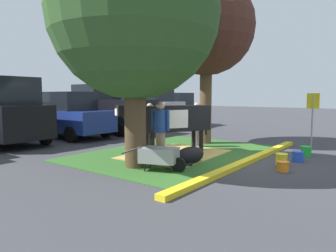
% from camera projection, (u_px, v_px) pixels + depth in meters
% --- Properties ---
extents(ground_plane, '(80.00, 80.00, 0.00)m').
position_uv_depth(ground_plane, '(235.00, 160.00, 8.90)').
color(ground_plane, '#38383D').
extents(grass_island, '(6.66, 4.62, 0.02)m').
position_uv_depth(grass_island, '(176.00, 153.00, 10.02)').
color(grass_island, '#2D5B23').
rests_on(grass_island, ground).
extents(curb_yellow, '(7.86, 0.24, 0.12)m').
position_uv_depth(curb_yellow, '(248.00, 161.00, 8.53)').
color(curb_yellow, yellow).
rests_on(curb_yellow, ground).
extents(hay_bedding, '(3.30, 2.53, 0.04)m').
position_uv_depth(hay_bedding, '(176.00, 154.00, 9.64)').
color(hay_bedding, tan).
rests_on(hay_bedding, ground).
extents(shade_tree_left, '(4.27, 4.27, 6.03)m').
position_uv_depth(shade_tree_left, '(134.00, 14.00, 7.65)').
color(shade_tree_left, '#4C3823').
rests_on(shade_tree_left, ground).
extents(shade_tree_right, '(3.60, 3.60, 6.21)m').
position_uv_depth(shade_tree_right, '(207.00, 28.00, 11.52)').
color(shade_tree_right, brown).
rests_on(shade_tree_right, ground).
extents(cow_holstein, '(2.93, 1.80, 1.58)m').
position_uv_depth(cow_holstein, '(171.00, 119.00, 9.76)').
color(cow_holstein, black).
rests_on(cow_holstein, ground).
extents(calf_lying, '(1.32, 0.58, 0.48)m').
position_uv_depth(calf_lying, '(189.00, 156.00, 8.32)').
color(calf_lying, black).
rests_on(calf_lying, ground).
extents(person_handler, '(0.34, 0.52, 1.61)m').
position_uv_depth(person_handler, '(197.00, 123.00, 11.03)').
color(person_handler, slate).
rests_on(person_handler, ground).
extents(person_visitor_near, '(0.34, 0.51, 1.70)m').
position_uv_depth(person_visitor_near, '(160.00, 130.00, 8.40)').
color(person_visitor_near, '#9E7F5B').
rests_on(person_visitor_near, ground).
extents(person_visitor_far, '(0.43, 0.37, 1.59)m').
position_uv_depth(person_visitor_far, '(150.00, 123.00, 11.17)').
color(person_visitor_far, black).
rests_on(person_visitor_far, ground).
extents(wheelbarrow, '(0.98, 1.60, 0.63)m').
position_uv_depth(wheelbarrow, '(160.00, 156.00, 7.59)').
color(wheelbarrow, gray).
rests_on(wheelbarrow, ground).
extents(parking_sign, '(0.10, 0.44, 1.94)m').
position_uv_depth(parking_sign, '(313.00, 109.00, 11.25)').
color(parking_sign, '#99999E').
rests_on(parking_sign, ground).
extents(bucket_orange, '(0.31, 0.31, 0.25)m').
position_uv_depth(bucket_orange, '(283.00, 166.00, 7.57)').
color(bucket_orange, orange).
rests_on(bucket_orange, ground).
extents(bucket_yellow, '(0.33, 0.33, 0.31)m').
position_uv_depth(bucket_yellow, '(281.00, 159.00, 8.26)').
color(bucket_yellow, yellow).
rests_on(bucket_yellow, ground).
extents(bucket_blue, '(0.33, 0.33, 0.30)m').
position_uv_depth(bucket_blue, '(298.00, 156.00, 8.67)').
color(bucket_blue, blue).
rests_on(bucket_blue, ground).
extents(bucket_green, '(0.33, 0.33, 0.31)m').
position_uv_depth(bucket_green, '(306.00, 151.00, 9.46)').
color(bucket_green, green).
rests_on(bucket_green, ground).
extents(sedan_blue, '(2.02, 4.40, 2.02)m').
position_uv_depth(sedan_blue, '(68.00, 115.00, 13.67)').
color(sedan_blue, navy).
rests_on(sedan_blue, ground).
extents(pickup_truck_black, '(2.23, 5.40, 2.42)m').
position_uv_depth(pickup_truck_black, '(108.00, 110.00, 15.72)').
color(pickup_truck_black, black).
rests_on(pickup_truck_black, ground).
extents(suv_dark_grey, '(2.12, 4.60, 2.52)m').
position_uv_depth(suv_dark_grey, '(143.00, 106.00, 17.79)').
color(suv_dark_grey, '#B7B7BC').
rests_on(suv_dark_grey, ground).
extents(sedan_red, '(2.02, 4.40, 2.02)m').
position_uv_depth(sedan_red, '(173.00, 109.00, 19.78)').
color(sedan_red, '#4C5156').
rests_on(sedan_red, ground).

